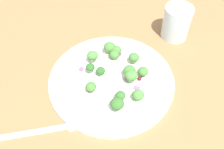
% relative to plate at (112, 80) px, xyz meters
% --- Properties ---
extents(ground_plane, '(1.80, 1.80, 0.02)m').
position_rel_plate_xyz_m(ground_plane, '(-0.01, -0.00, -0.02)').
color(ground_plane, olive).
extents(plate, '(0.28, 0.28, 0.02)m').
position_rel_plate_xyz_m(plate, '(0.00, 0.00, 0.00)').
color(plate, white).
rests_on(plate, ground_plane).
extents(dressing_pool, '(0.16, 0.16, 0.00)m').
position_rel_plate_xyz_m(dressing_pool, '(0.00, 0.00, 0.00)').
color(dressing_pool, white).
rests_on(dressing_pool, plate).
extents(broccoli_floret_0, '(0.03, 0.03, 0.03)m').
position_rel_plate_xyz_m(broccoli_floret_0, '(0.08, -0.00, 0.02)').
color(broccoli_floret_0, '#9EC684').
rests_on(broccoli_floret_0, plate).
extents(broccoli_floret_1, '(0.02, 0.02, 0.02)m').
position_rel_plate_xyz_m(broccoli_floret_1, '(0.04, 0.05, 0.02)').
color(broccoli_floret_1, '#9EC684').
rests_on(broccoli_floret_1, plate).
extents(broccoli_floret_2, '(0.02, 0.02, 0.02)m').
position_rel_plate_xyz_m(broccoli_floret_2, '(-0.05, 0.06, 0.02)').
color(broccoli_floret_2, '#9EC684').
rests_on(broccoli_floret_2, plate).
extents(broccoli_floret_3, '(0.02, 0.02, 0.02)m').
position_rel_plate_xyz_m(broccoli_floret_3, '(-0.02, -0.01, 0.02)').
color(broccoli_floret_3, '#ADD18E').
rests_on(broccoli_floret_3, plate).
extents(broccoli_floret_4, '(0.02, 0.02, 0.02)m').
position_rel_plate_xyz_m(broccoli_floret_4, '(0.05, -0.03, 0.02)').
color(broccoli_floret_4, '#ADD18E').
rests_on(broccoli_floret_4, plate).
extents(broccoli_floret_5, '(0.03, 0.03, 0.03)m').
position_rel_plate_xyz_m(broccoli_floret_5, '(-0.07, 0.00, 0.03)').
color(broccoli_floret_5, '#ADD18E').
rests_on(broccoli_floret_5, plate).
extents(broccoli_floret_6, '(0.03, 0.03, 0.03)m').
position_rel_plate_xyz_m(broccoli_floret_6, '(0.02, 0.03, 0.02)').
color(broccoli_floret_6, '#ADD18E').
rests_on(broccoli_floret_6, plate).
extents(broccoli_floret_7, '(0.03, 0.03, 0.03)m').
position_rel_plate_xyz_m(broccoli_floret_7, '(0.06, -0.05, 0.02)').
color(broccoli_floret_7, '#8EB77A').
rests_on(broccoli_floret_7, plate).
extents(broccoli_floret_8, '(0.02, 0.02, 0.02)m').
position_rel_plate_xyz_m(broccoli_floret_8, '(-0.05, -0.02, 0.02)').
color(broccoli_floret_8, '#9EC684').
rests_on(broccoli_floret_8, plate).
extents(broccoli_floret_9, '(0.03, 0.03, 0.03)m').
position_rel_plate_xyz_m(broccoli_floret_9, '(0.00, 0.07, 0.02)').
color(broccoli_floret_9, '#ADD18E').
rests_on(broccoli_floret_9, plate).
extents(broccoli_floret_10, '(0.03, 0.03, 0.03)m').
position_rel_plate_xyz_m(broccoli_floret_10, '(-0.06, 0.05, 0.02)').
color(broccoli_floret_10, '#8EB77A').
rests_on(broccoli_floret_10, plate).
extents(broccoli_floret_11, '(0.02, 0.02, 0.02)m').
position_rel_plate_xyz_m(broccoli_floret_11, '(-0.01, -0.06, 0.02)').
color(broccoli_floret_11, '#9EC684').
rests_on(broccoli_floret_11, plate).
extents(broccoli_floret_12, '(0.03, 0.03, 0.03)m').
position_rel_plate_xyz_m(broccoli_floret_12, '(0.04, 0.02, 0.03)').
color(broccoli_floret_12, '#ADD18E').
rests_on(broccoli_floret_12, plate).
extents(broccoli_floret_13, '(0.02, 0.02, 0.02)m').
position_rel_plate_xyz_m(broccoli_floret_13, '(-0.04, 0.05, 0.02)').
color(broccoli_floret_13, '#ADD18E').
rests_on(broccoli_floret_13, plate).
extents(cranberry_0, '(0.01, 0.01, 0.01)m').
position_rel_plate_xyz_m(cranberry_0, '(-0.01, -0.06, 0.01)').
color(cranberry_0, maroon).
rests_on(cranberry_0, plate).
extents(cranberry_1, '(0.01, 0.01, 0.01)m').
position_rel_plate_xyz_m(cranberry_1, '(0.03, 0.02, 0.01)').
color(cranberry_1, maroon).
rests_on(cranberry_1, plate).
extents(cranberry_2, '(0.01, 0.01, 0.01)m').
position_rel_plate_xyz_m(cranberry_2, '(0.05, 0.04, 0.01)').
color(cranberry_2, maroon).
rests_on(cranberry_2, plate).
extents(onion_bit_0, '(0.01, 0.01, 0.00)m').
position_rel_plate_xyz_m(onion_bit_0, '(-0.07, -0.03, 0.01)').
color(onion_bit_0, '#A35B93').
rests_on(onion_bit_0, plate).
extents(onion_bit_1, '(0.01, 0.01, 0.00)m').
position_rel_plate_xyz_m(onion_bit_1, '(-0.04, 0.06, 0.01)').
color(onion_bit_1, '#843D75').
rests_on(onion_bit_1, plate).
extents(onion_bit_2, '(0.02, 0.01, 0.00)m').
position_rel_plate_xyz_m(onion_bit_2, '(0.06, 0.02, 0.01)').
color(onion_bit_2, '#A35B93').
rests_on(onion_bit_2, plate).
extents(onion_bit_3, '(0.01, 0.01, 0.01)m').
position_rel_plate_xyz_m(onion_bit_3, '(-0.03, -0.00, 0.01)').
color(onion_bit_3, '#934C84').
rests_on(onion_bit_3, plate).
extents(fork, '(0.12, 0.16, 0.01)m').
position_rel_plate_xyz_m(fork, '(-0.01, -0.18, -0.01)').
color(fork, silver).
rests_on(fork, ground_plane).
extents(water_glass, '(0.07, 0.07, 0.09)m').
position_rel_plate_xyz_m(water_glass, '(0.01, 0.23, 0.03)').
color(water_glass, silver).
rests_on(water_glass, ground_plane).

